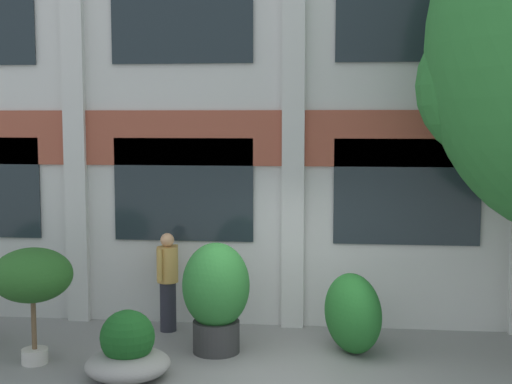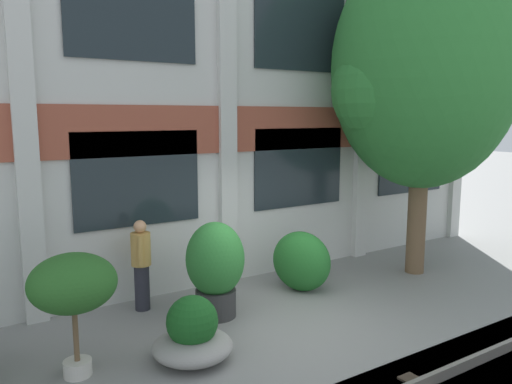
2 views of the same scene
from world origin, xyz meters
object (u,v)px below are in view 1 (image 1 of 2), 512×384
Objects in this scene: potted_plant_wide_bowl at (128,352)px; resident_by_doorway at (168,279)px; potted_plant_tall_urn at (32,278)px; potted_plant_glazed_jar at (216,293)px; topiary_hedge at (353,313)px.

resident_by_doorway is at bearing 88.67° from potted_plant_wide_bowl.
potted_plant_tall_urn reaches higher than resident_by_doorway.
resident_by_doorway is (0.05, 2.12, 0.51)m from potted_plant_wide_bowl.
potted_plant_glazed_jar is 2.02m from topiary_hedge.
potted_plant_wide_bowl is at bearing -15.74° from potted_plant_tall_urn.
topiary_hedge reaches higher than potted_plant_wide_bowl.
potted_plant_glazed_jar reaches higher than topiary_hedge.
potted_plant_tall_urn is at bearing -167.76° from topiary_hedge.
potted_plant_wide_bowl is 2.18m from resident_by_doorway.
resident_by_doorway is at bearing 134.67° from potted_plant_glazed_jar.
topiary_hedge is (2.98, 1.37, 0.24)m from potted_plant_wide_bowl.
potted_plant_wide_bowl is 0.71× the size of resident_by_doorway.
potted_plant_wide_bowl is 1.62m from potted_plant_glazed_jar.
potted_plant_wide_bowl is (1.46, -0.41, -0.88)m from potted_plant_tall_urn.
potted_plant_tall_urn is at bearing 164.26° from potted_plant_wide_bowl.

